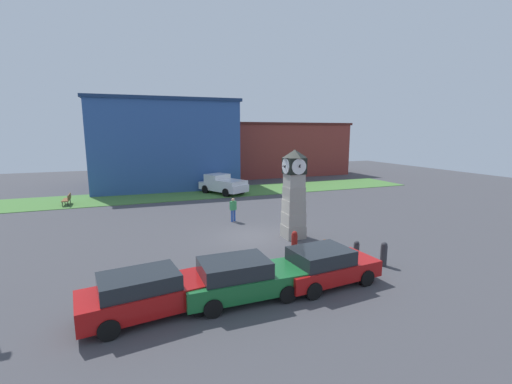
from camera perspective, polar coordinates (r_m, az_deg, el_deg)
The scene contains 16 objects.
ground_plane at distance 19.68m, azimuth -0.64°, elevation -7.48°, with size 80.95×80.95×0.00m, color #424247.
clock_tower at distance 19.11m, azimuth 6.33°, elevation -0.50°, with size 1.40×1.38×4.96m.
bollard_near_tower at distance 16.49m, azimuth 20.52°, elevation -9.61°, with size 0.29×0.29×1.11m.
bollard_mid_row at distance 16.74m, azimuth 16.37°, elevation -9.35°, with size 0.26×0.26×0.96m.
bollard_far_row at distance 16.84m, azimuth 11.37°, elevation -9.15°, with size 0.29×0.29×0.89m.
bollard_end_row at distance 17.25m, azimuth 6.42°, elevation -8.19°, with size 0.30×0.30×1.08m.
car_navy_sedan at distance 12.04m, azimuth -17.59°, elevation -15.80°, with size 4.59×2.30×1.49m.
car_near_tower at distance 12.56m, azimuth -2.58°, elevation -14.21°, with size 4.33×1.99×1.50m.
car_by_building at distance 13.99m, azimuth 11.39°, elevation -11.90°, with size 4.17×2.27×1.45m.
car_far_lot at distance 36.91m, azimuth -17.50°, elevation 1.57°, with size 4.84×2.94×1.57m.
pickup_truck at distance 33.11m, azimuth -5.51°, elevation 1.31°, with size 4.14×5.24×1.85m.
bench at distance 31.81m, azimuth -28.94°, elevation -1.01°, with size 0.54×1.60×0.90m.
pedestrian_crossing_lot at distance 22.78m, azimuth -3.83°, elevation -2.72°, with size 0.45×0.34×1.59m.
warehouse_blue_far at distance 39.46m, azimuth -15.08°, elevation 7.78°, with size 15.15×11.80×9.20m.
storefront_low_left at distance 47.64m, azimuth 4.32°, elevation 7.14°, with size 18.19×6.83×7.09m.
grass_verge_far at distance 33.33m, azimuth -12.32°, elevation -0.41°, with size 48.57×6.14×0.04m, color #477A38.
Camera 1 is at (-6.48, -17.61, 5.92)m, focal length 24.00 mm.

